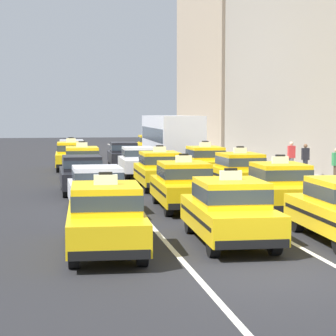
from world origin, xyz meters
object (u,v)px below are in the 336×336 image
Objects in this scene: sedan_left_third at (82,173)px; taxi_right_fourth at (205,162)px; sedan_left_sixth at (72,151)px; taxi_right_third at (239,171)px; sedan_center_fourth at (138,161)px; sedan_center_fifth at (123,154)px; taxi_left_fifth at (71,155)px; pedestrian_mid_block at (305,160)px; taxi_left_fourth at (82,162)px; pedestrian_near_crosswalk at (291,158)px; taxi_right_sixth at (149,145)px; sedan_left_second at (97,188)px; taxi_center_third at (159,169)px; pedestrian_by_storefront at (336,166)px; taxi_center_nearest at (229,210)px; taxi_center_second at (183,184)px; bus_right_fifth at (170,137)px; taxi_left_nearest at (106,217)px; taxi_right_second at (279,186)px.

sedan_left_third is 8.18m from taxi_right_fourth.
taxi_right_third is (6.60, -17.76, 0.03)m from sedan_left_sixth.
sedan_center_fourth and sedan_center_fifth have the same top height.
sedan_center_fourth is at bearing -53.05° from taxi_left_fifth.
pedestrian_mid_block is (11.32, 3.48, 0.15)m from sedan_left_third.
pedestrian_mid_block is at bearing -23.25° from sedan_center_fourth.
sedan_center_fourth is 3.74m from taxi_right_fourth.
taxi_left_fourth is 2.61× the size of pedestrian_near_crosswalk.
taxi_left_fourth is 11.29m from pedestrian_mid_block.
pedestrian_near_crosswalk is (4.63, -18.70, 0.15)m from taxi_right_sixth.
sedan_left_second is at bearing -89.54° from sedan_left_sixth.
taxi_right_sixth is at bearing 73.11° from sedan_center_fifth.
taxi_center_third is 2.75× the size of pedestrian_by_storefront.
taxi_center_nearest is at bearing -80.17° from taxi_left_fourth.
taxi_left_fourth is 5.69m from taxi_left_fifth.
taxi_left_fifth is 23.17m from taxi_center_nearest.
taxi_center_second is at bearing -89.53° from sedan_center_fifth.
taxi_center_nearest reaches higher than sedan_left_second.
bus_right_fifth is (6.53, 3.06, 0.94)m from taxi_left_fifth.
taxi_left_nearest is at bearing -97.12° from sedan_center_fifth.
taxi_left_fifth is at bearing 119.28° from taxi_right_third.
sedan_center_fourth is 0.94× the size of taxi_right_sixth.
taxi_center_third is 8.30m from pedestrian_near_crosswalk.
sedan_left_second is 14.76m from pedestrian_near_crosswalk.
taxi_center_nearest is 1.07× the size of sedan_center_fifth.
taxi_left_fifth reaches higher than sedan_left_sixth.
sedan_center_fifth is (3.06, -4.44, 0.00)m from sedan_left_sixth.
taxi_center_third and taxi_right_third have the same top height.
sedan_left_sixth is at bearing 122.77° from pedestrian_by_storefront.
bus_right_fifth is at bearing 54.88° from taxi_left_fourth.
sedan_center_fourth is at bearing -112.44° from bus_right_fifth.
taxi_right_third and taxi_right_fourth have the same top height.
sedan_center_fourth is (3.03, 12.63, 0.00)m from sedan_left_second.
taxi_right_second is 2.63× the size of pedestrian_near_crosswalk.
sedan_left_third is at bearing -103.86° from sedan_center_fifth.
sedan_left_sixth is 13.71m from taxi_right_fourth.
taxi_right_fourth is (3.23, 16.46, 0.00)m from taxi_center_nearest.
sedan_left_second is 0.94× the size of taxi_right_third.
pedestrian_near_crosswalk is (10.88, -12.64, 0.18)m from sedan_left_sixth.
sedan_left_third is 11.82m from pedestrian_near_crosswalk.
pedestrian_near_crosswalk is (10.68, -1.31, 0.15)m from taxi_left_fourth.
taxi_left_fourth is 11.34m from sedan_left_sixth.
pedestrian_near_crosswalk reaches higher than sedan_left_sixth.
taxi_left_nearest reaches higher than sedan_center_fifth.
taxi_center_second is at bearing 64.18° from taxi_left_nearest.
sedan_left_third is 5.79m from taxi_left_fourth.
taxi_center_second is 18.02m from sedan_center_fifth.
sedan_left_second is 3.05m from taxi_center_second.
bus_right_fifth reaches higher than sedan_center_fifth.
taxi_left_fifth is 2.73× the size of pedestrian_mid_block.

